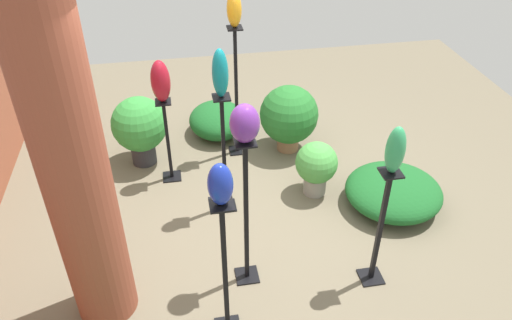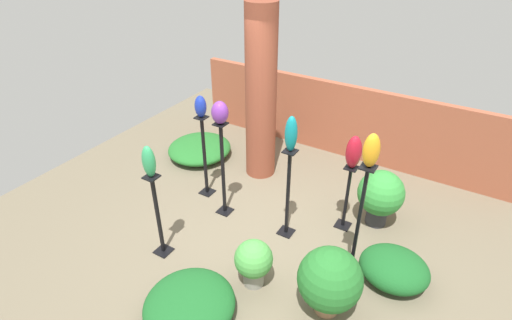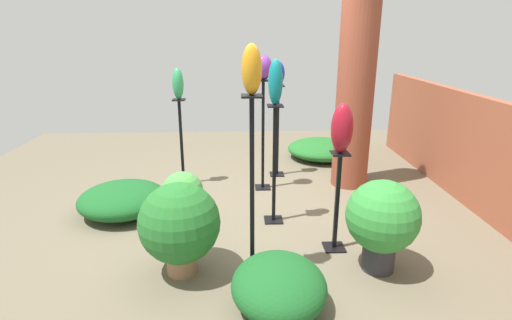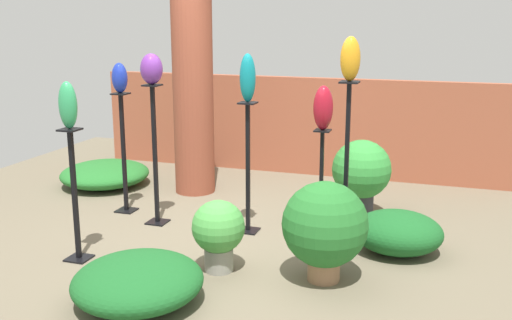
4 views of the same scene
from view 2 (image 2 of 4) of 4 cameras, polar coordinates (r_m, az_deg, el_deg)
The scene contains 21 objects.
ground_plane at distance 5.34m, azimuth 1.34°, elevation -11.95°, with size 8.00×8.00×0.00m, color #6B604C.
brick_wall_back at distance 7.07m, azimuth 12.61°, elevation 5.46°, with size 5.60×0.12×1.30m, color #9E5138.
brick_pillar at distance 6.08m, azimuth 0.71°, elevation 9.18°, with size 0.48×0.48×2.72m, color brown.
pedestal_teal at distance 5.15m, azimuth 4.56°, elevation -5.36°, with size 0.20×0.20×1.29m.
pedestal_amber at distance 4.62m, azimuth 14.28°, elevation -9.59°, with size 0.20×0.20×1.54m.
pedestal_jade at distance 5.04m, azimuth -13.76°, elevation -8.23°, with size 0.20×0.20×1.16m.
pedestal_ruby at distance 5.48m, azimuth 12.79°, elevation -5.66°, with size 0.20×0.20×0.96m.
pedestal_violet at distance 5.48m, azimuth -4.72°, elevation -1.95°, with size 0.20×0.20×1.43m.
pedestal_cobalt at distance 5.94m, azimuth -7.33°, elevation 0.03°, with size 0.20×0.20×1.29m.
art_vase_teal at distance 4.66m, azimuth 5.04°, elevation 3.73°, with size 0.15×0.15×0.45m, color #0F727A.
art_vase_amber at distance 4.04m, azimuth 16.15°, elevation 1.30°, with size 0.17×0.15×0.37m, color orange.
art_vase_jade at distance 4.56m, azimuth -15.06°, elevation -0.21°, with size 0.16×0.14×0.39m, color #2D9356.
art_vase_ruby at distance 5.07m, azimuth 13.78°, elevation 1.10°, with size 0.20×0.20×0.45m, color maroon.
art_vase_violet at distance 5.03m, azimuth -5.18°, elevation 6.76°, with size 0.22×0.22×0.30m, color #6B2D8C.
art_vase_cobalt at distance 5.54m, azimuth -7.93°, elevation 7.58°, with size 0.16×0.17×0.31m, color #192D9E.
potted_plant_front_right at distance 4.38m, azimuth 10.49°, elevation -16.53°, with size 0.69×0.69×0.82m.
potted_plant_front_left at distance 5.62m, azimuth 17.37°, elevation -4.75°, with size 0.62×0.62×0.82m.
potted_plant_mid_right at distance 4.65m, azimuth -0.34°, elevation -14.22°, with size 0.44×0.44×0.61m.
foliage_bed_east at distance 7.14m, azimuth -8.06°, elevation 1.65°, with size 1.09×1.12×0.30m, color #236B28.
foliage_bed_west at distance 4.54m, azimuth -9.47°, elevation -19.70°, with size 0.97×0.99×0.34m, color #195923.
foliage_bed_center at distance 5.05m, azimuth 19.12°, elevation -14.42°, with size 0.80×0.72×0.38m, color #195923.
Camera 2 is at (1.90, -3.37, 3.69)m, focal length 28.00 mm.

